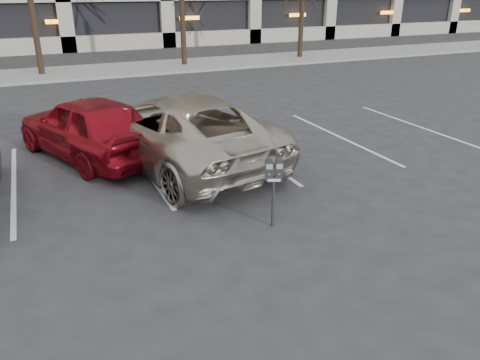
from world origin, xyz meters
TOP-DOWN VIEW (x-y plane):
  - ground at (0.00, 0.00)m, footprint 140.00×140.00m
  - sidewalk at (0.00, 16.00)m, footprint 80.00×4.00m
  - stall_lines at (-1.40, 2.30)m, footprint 16.90×5.20m
  - parking_meter at (0.02, -1.59)m, footprint 0.34×0.23m
  - suv_silver at (-0.52, 2.19)m, footprint 3.93×6.41m
  - car_red at (-2.41, 3.42)m, footprint 3.46×4.96m

SIDE VIEW (x-z plane):
  - ground at x=0.00m, z-range 0.00..0.00m
  - stall_lines at x=-1.40m, z-range 0.00..0.01m
  - sidewalk at x=0.00m, z-range 0.00..0.12m
  - car_red at x=-2.41m, z-range 0.00..1.57m
  - suv_silver at x=-0.52m, z-range 0.00..1.66m
  - parking_meter at x=0.02m, z-range 0.33..1.58m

